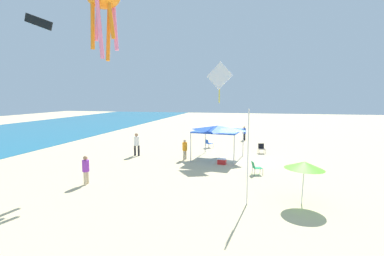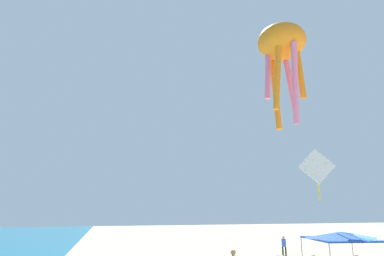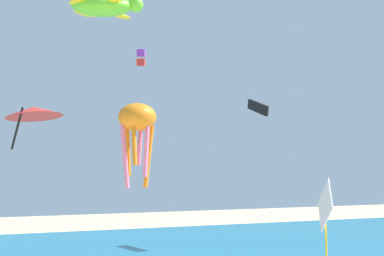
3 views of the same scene
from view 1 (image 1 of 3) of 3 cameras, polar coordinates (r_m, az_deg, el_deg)
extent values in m
cube|color=beige|center=(21.74, 9.40, -6.73)|extent=(120.00, 120.00, 0.10)
cylinder|color=#B7B7BC|center=(19.84, 8.69, -4.63)|extent=(0.07, 0.07, 2.18)
cylinder|color=#B7B7BC|center=(23.23, 10.52, -3.02)|extent=(0.07, 0.07, 2.18)
cylinder|color=#B7B7BC|center=(20.76, -0.26, -4.05)|extent=(0.07, 0.07, 2.18)
cylinder|color=#B7B7BC|center=(24.02, 2.75, -2.60)|extent=(0.07, 0.07, 2.18)
cube|color=blue|center=(21.73, 5.47, -0.56)|extent=(4.02, 3.84, 0.10)
pyramid|color=blue|center=(21.70, 5.47, 0.05)|extent=(3.94, 3.77, 0.36)
cylinder|color=silver|center=(13.79, 21.98, -10.51)|extent=(0.08, 0.11, 1.97)
cone|color=#66D82D|center=(13.60, 22.24, -7.14)|extent=(1.77, 1.78, 0.42)
cylinder|color=black|center=(18.04, 14.44, -8.80)|extent=(0.02, 0.02, 0.40)
cylinder|color=black|center=(18.52, 13.91, -8.39)|extent=(0.02, 0.02, 0.40)
cylinder|color=black|center=(17.88, 12.84, -8.90)|extent=(0.02, 0.02, 0.40)
cylinder|color=black|center=(18.36, 12.35, -8.48)|extent=(0.02, 0.02, 0.40)
cube|color=#198C4C|center=(18.15, 13.40, -8.03)|extent=(0.65, 0.65, 0.03)
cube|color=#198C4C|center=(18.01, 12.53, -7.43)|extent=(0.51, 0.27, 0.41)
cylinder|color=black|center=(26.57, 4.38, -3.67)|extent=(0.02, 0.02, 0.40)
cylinder|color=black|center=(26.99, 3.74, -3.51)|extent=(0.02, 0.02, 0.40)
cylinder|color=black|center=(26.27, 3.45, -3.78)|extent=(0.02, 0.02, 0.40)
cylinder|color=black|center=(26.70, 2.82, -3.61)|extent=(0.02, 0.02, 0.40)
cube|color=blue|center=(26.59, 3.60, -3.22)|extent=(0.74, 0.74, 0.03)
cube|color=blue|center=(26.40, 3.09, -2.82)|extent=(0.45, 0.44, 0.41)
cylinder|color=black|center=(24.40, 13.70, -4.77)|extent=(0.02, 0.02, 0.40)
cylinder|color=black|center=(24.49, 14.90, -4.76)|extent=(0.02, 0.02, 0.40)
cylinder|color=black|center=(24.90, 13.49, -4.53)|extent=(0.02, 0.02, 0.40)
cylinder|color=black|center=(24.99, 14.66, -4.52)|extent=(0.02, 0.02, 0.40)
cube|color=black|center=(24.66, 14.20, -4.19)|extent=(0.60, 0.60, 0.03)
cube|color=black|center=(24.90, 14.09, -3.59)|extent=(0.21, 0.51, 0.41)
cube|color=red|center=(20.32, 6.19, -6.95)|extent=(0.44, 0.63, 0.36)
cube|color=white|center=(20.28, 6.20, -6.40)|extent=(0.46, 0.65, 0.04)
cylinder|color=silver|center=(12.70, 11.47, -5.97)|extent=(0.06, 0.06, 4.39)
cube|color=black|center=(12.63, 11.65, 1.05)|extent=(0.30, 0.02, 1.10)
cylinder|color=#C6B28C|center=(16.66, -21.26, -9.73)|extent=(0.15, 0.15, 0.74)
cylinder|color=#C6B28C|center=(16.91, -20.80, -9.47)|extent=(0.15, 0.15, 0.74)
cylinder|color=purple|center=(16.61, -21.13, -7.30)|extent=(0.39, 0.39, 0.65)
sphere|color=#A87A56|center=(16.51, -21.19, -5.80)|extent=(0.24, 0.24, 0.24)
cylinder|color=black|center=(23.53, -11.71, -4.56)|extent=(0.17, 0.17, 0.86)
cylinder|color=black|center=(23.39, -10.96, -4.61)|extent=(0.17, 0.17, 0.86)
cylinder|color=white|center=(23.32, -11.38, -2.65)|extent=(0.45, 0.45, 0.75)
sphere|color=#A87A56|center=(23.24, -11.41, -1.39)|extent=(0.28, 0.28, 0.28)
cylinder|color=#C6B28C|center=(21.73, -1.32, -5.53)|extent=(0.14, 0.14, 0.73)
cylinder|color=#C6B28C|center=(21.48, -1.67, -5.67)|extent=(0.14, 0.14, 0.73)
cylinder|color=orange|center=(21.47, -1.50, -3.83)|extent=(0.38, 0.38, 0.63)
sphere|color=beige|center=(21.40, -1.50, -2.69)|extent=(0.24, 0.24, 0.24)
cylinder|color=black|center=(31.71, 10.61, -1.79)|extent=(0.14, 0.14, 0.72)
cylinder|color=black|center=(31.47, 10.86, -1.86)|extent=(0.14, 0.14, 0.72)
cylinder|color=blue|center=(31.50, 10.76, -0.61)|extent=(0.38, 0.38, 0.63)
sphere|color=tan|center=(31.45, 10.77, 0.17)|extent=(0.24, 0.24, 0.24)
cylinder|color=orange|center=(18.06, -16.40, 20.67)|extent=(0.32, 0.43, 2.16)
cylinder|color=pink|center=(18.58, -15.58, 19.34)|extent=(0.41, 0.45, 2.76)
cylinder|color=orange|center=(19.02, -16.87, 18.08)|extent=(0.57, 0.28, 3.34)
cylinder|color=pink|center=(19.06, -19.01, 19.81)|extent=(0.32, 0.43, 2.16)
cylinder|color=orange|center=(18.41, -19.85, 19.32)|extent=(0.41, 0.45, 2.76)
cylinder|color=pink|center=(17.83, -18.53, 18.82)|extent=(0.57, 0.28, 3.34)
cube|color=black|center=(43.36, -29.14, 18.64)|extent=(0.86, 3.85, 2.32)
cube|color=white|center=(43.26, -29.10, 18.01)|extent=(0.52, 2.93, 1.30)
cube|color=white|center=(23.08, 5.69, 10.69)|extent=(0.86, 2.24, 2.35)
cylinder|color=yellow|center=(23.03, 5.65, 7.30)|extent=(0.08, 0.08, 1.68)
camera|label=2|loc=(16.20, -62.09, -0.20)|focal=30.53mm
camera|label=3|loc=(17.96, 61.77, 14.06)|focal=39.21mm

